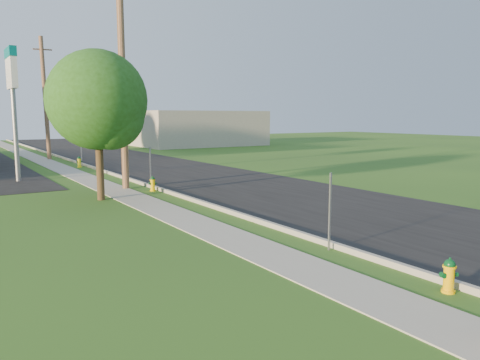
# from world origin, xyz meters

# --- Properties ---
(road) EXTENTS (8.00, 120.00, 0.02)m
(road) POSITION_xyz_m (4.50, 10.00, 0.01)
(road) COLOR black
(road) RESTS_ON ground
(curb) EXTENTS (0.15, 120.00, 0.15)m
(curb) POSITION_xyz_m (0.50, 10.00, 0.07)
(curb) COLOR #9A988E
(curb) RESTS_ON ground
(sidewalk) EXTENTS (1.50, 120.00, 0.03)m
(sidewalk) POSITION_xyz_m (-1.25, 10.00, 0.01)
(sidewalk) COLOR #9B988D
(sidewalk) RESTS_ON ground
(utility_pole_mid) EXTENTS (1.40, 0.32, 9.80)m
(utility_pole_mid) POSITION_xyz_m (-0.60, 17.00, 4.95)
(utility_pole_mid) COLOR brown
(utility_pole_mid) RESTS_ON ground
(utility_pole_far) EXTENTS (1.40, 0.32, 9.50)m
(utility_pole_far) POSITION_xyz_m (-0.60, 35.00, 4.80)
(utility_pole_far) COLOR brown
(utility_pole_far) RESTS_ON ground
(sign_post_near) EXTENTS (0.05, 0.04, 2.00)m
(sign_post_near) POSITION_xyz_m (0.25, 4.20, 1.00)
(sign_post_near) COLOR gray
(sign_post_near) RESTS_ON ground
(sign_post_mid) EXTENTS (0.05, 0.04, 2.00)m
(sign_post_mid) POSITION_xyz_m (0.25, 16.00, 1.00)
(sign_post_mid) COLOR gray
(sign_post_mid) RESTS_ON ground
(sign_post_far) EXTENTS (0.05, 0.04, 2.00)m
(sign_post_far) POSITION_xyz_m (0.25, 28.20, 1.00)
(sign_post_far) COLOR gray
(sign_post_far) RESTS_ON ground
(price_pylon) EXTENTS (0.34, 2.04, 6.85)m
(price_pylon) POSITION_xyz_m (-4.50, 22.50, 5.43)
(price_pylon) COLOR gray
(price_pylon) RESTS_ON ground
(distant_building) EXTENTS (14.00, 10.00, 4.00)m
(distant_building) POSITION_xyz_m (18.00, 45.00, 2.00)
(distant_building) COLOR gray
(distant_building) RESTS_ON ground
(tree_verge) EXTENTS (3.99, 3.99, 6.04)m
(tree_verge) POSITION_xyz_m (-2.38, 14.58, 3.89)
(tree_verge) COLOR #3E2D19
(tree_verge) RESTS_ON ground
(hydrant_near) EXTENTS (0.36, 0.32, 0.70)m
(hydrant_near) POSITION_xyz_m (0.16, 0.80, 0.34)
(hydrant_near) COLOR #F2B300
(hydrant_near) RESTS_ON ground
(hydrant_mid) EXTENTS (0.36, 0.32, 0.70)m
(hydrant_mid) POSITION_xyz_m (0.18, 15.62, 0.34)
(hydrant_mid) COLOR #FFC900
(hydrant_mid) RESTS_ON ground
(hydrant_far) EXTENTS (0.39, 0.35, 0.75)m
(hydrant_far) POSITION_xyz_m (-0.05, 27.68, 0.37)
(hydrant_far) COLOR yellow
(hydrant_far) RESTS_ON ground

